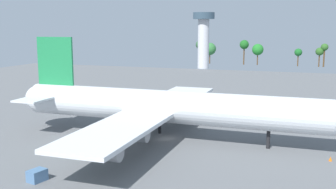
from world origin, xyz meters
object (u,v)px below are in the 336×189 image
at_px(cargo_airplane, 167,107).
at_px(cargo_container_aft, 37,175).
at_px(safety_cone_nose, 330,159).
at_px(control_tower, 204,35).

distance_m(cargo_airplane, cargo_container_aft, 30.42).
height_order(cargo_airplane, safety_cone_nose, cargo_airplane).
xyz_separation_m(cargo_airplane, cargo_container_aft, (-10.56, -27.95, -5.70)).
bearing_deg(cargo_container_aft, cargo_airplane, 69.30).
relative_size(cargo_container_aft, safety_cone_nose, 3.78).
bearing_deg(cargo_container_aft, control_tower, 95.85).
height_order(cargo_container_aft, safety_cone_nose, cargo_container_aft).
height_order(cargo_airplane, control_tower, control_tower).
bearing_deg(cargo_container_aft, safety_cone_nose, 29.97).
relative_size(cargo_airplane, safety_cone_nose, 86.15).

